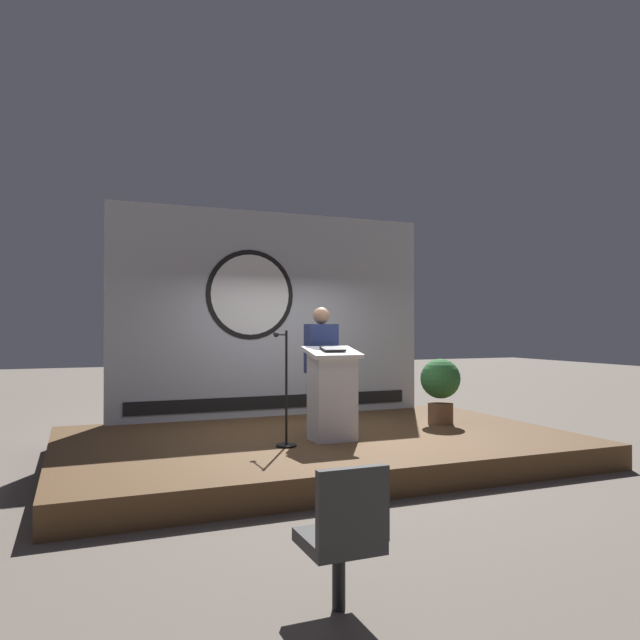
{
  "coord_description": "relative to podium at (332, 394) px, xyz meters",
  "views": [
    {
      "loc": [
        -2.89,
        -7.15,
        1.69
      ],
      "look_at": [
        0.03,
        -0.0,
        1.78
      ],
      "focal_mm": 33.56,
      "sensor_mm": 36.0,
      "label": 1
    }
  ],
  "objects": [
    {
      "name": "ground_plane",
      "position": [
        -0.03,
        0.4,
        -0.87
      ],
      "size": [
        40.0,
        40.0,
        0.0
      ],
      "primitive_type": "plane",
      "color": "#6B6056"
    },
    {
      "name": "stage_platform",
      "position": [
        -0.03,
        0.4,
        -0.72
      ],
      "size": [
        6.4,
        4.0,
        0.3
      ],
      "primitive_type": "cube",
      "color": "brown",
      "rests_on": "ground"
    },
    {
      "name": "banner_display",
      "position": [
        -0.04,
        2.25,
        1.03
      ],
      "size": [
        5.06,
        0.12,
        3.21
      ],
      "color": "#B2B7C1",
      "rests_on": "stage_platform"
    },
    {
      "name": "podium",
      "position": [
        0.0,
        0.0,
        0.0
      ],
      "size": [
        0.64,
        0.5,
        1.16
      ],
      "color": "silver",
      "rests_on": "stage_platform"
    },
    {
      "name": "speaker_person",
      "position": [
        0.05,
        0.48,
        0.28
      ],
      "size": [
        0.4,
        0.26,
        1.65
      ],
      "color": "black",
      "rests_on": "stage_platform"
    },
    {
      "name": "microphone_stand",
      "position": [
        -0.65,
        -0.09,
        -0.1
      ],
      "size": [
        0.24,
        0.54,
        1.35
      ],
      "color": "black",
      "rests_on": "stage_platform"
    },
    {
      "name": "potted_plant",
      "position": [
        1.95,
        0.58,
        -0.0
      ],
      "size": [
        0.57,
        0.57,
        0.94
      ],
      "color": "brown",
      "rests_on": "stage_platform"
    },
    {
      "name": "audience_chair_left",
      "position": [
        -1.46,
        -3.55,
        -0.37
      ],
      "size": [
        0.44,
        0.45,
        0.89
      ],
      "color": "black",
      "rests_on": "ground"
    }
  ]
}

